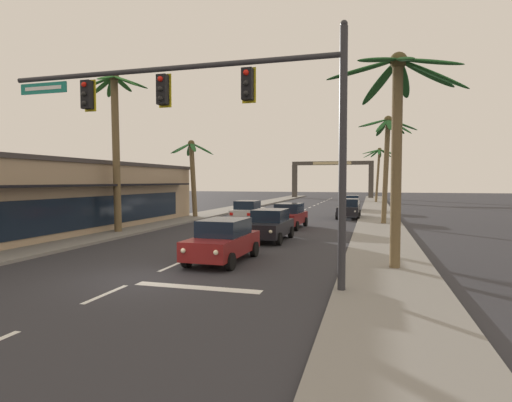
{
  "coord_description": "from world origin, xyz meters",
  "views": [
    {
      "loc": [
        7.21,
        -11.91,
        3.2
      ],
      "look_at": [
        1.63,
        8.0,
        2.2
      ],
      "focal_mm": 28.94,
      "sensor_mm": 36.0,
      "label": 1
    }
  ],
  "objects_px": {
    "sedan_third_in_queue": "(270,225)",
    "palm_left_third": "(192,165)",
    "sedan_parked_nearest_kerb": "(349,208)",
    "sedan_lead_at_stop_bar": "(223,240)",
    "palm_left_second": "(116,127)",
    "sedan_oncoming_far": "(248,211)",
    "storefront_strip_left": "(31,197)",
    "traffic_signal_mast": "(219,107)",
    "sedan_fifth_in_queue": "(289,215)",
    "palm_right_nearest": "(399,110)",
    "sedan_parked_mid_kerb": "(351,203)",
    "palm_right_farthest": "(379,161)",
    "town_gateway_arch": "(332,174)",
    "palm_right_second": "(387,145)"
  },
  "relations": [
    {
      "from": "sedan_oncoming_far",
      "to": "palm_right_nearest",
      "type": "relative_size",
      "value": 0.58
    },
    {
      "from": "town_gateway_arch",
      "to": "sedan_fifth_in_queue",
      "type": "bearing_deg",
      "value": -87.99
    },
    {
      "from": "palm_left_second",
      "to": "palm_right_second",
      "type": "distance_m",
      "value": 18.54
    },
    {
      "from": "palm_left_second",
      "to": "palm_right_nearest",
      "type": "distance_m",
      "value": 17.13
    },
    {
      "from": "sedan_third_in_queue",
      "to": "town_gateway_arch",
      "type": "distance_m",
      "value": 57.65
    },
    {
      "from": "traffic_signal_mast",
      "to": "sedan_fifth_in_queue",
      "type": "distance_m",
      "value": 16.58
    },
    {
      "from": "sedan_parked_nearest_kerb",
      "to": "sedan_lead_at_stop_bar",
      "type": "bearing_deg",
      "value": -100.25
    },
    {
      "from": "sedan_oncoming_far",
      "to": "storefront_strip_left",
      "type": "xyz_separation_m",
      "value": [
        -10.24,
        -10.81,
        1.39
      ]
    },
    {
      "from": "sedan_parked_mid_kerb",
      "to": "palm_right_nearest",
      "type": "distance_m",
      "value": 30.64
    },
    {
      "from": "storefront_strip_left",
      "to": "traffic_signal_mast",
      "type": "bearing_deg",
      "value": -28.64
    },
    {
      "from": "sedan_oncoming_far",
      "to": "sedan_fifth_in_queue",
      "type": "bearing_deg",
      "value": -39.01
    },
    {
      "from": "sedan_parked_nearest_kerb",
      "to": "town_gateway_arch",
      "type": "bearing_deg",
      "value": 97.12
    },
    {
      "from": "sedan_lead_at_stop_bar",
      "to": "sedan_parked_mid_kerb",
      "type": "xyz_separation_m",
      "value": [
        3.53,
        30.03,
        0.0
      ]
    },
    {
      "from": "sedan_lead_at_stop_bar",
      "to": "palm_right_farthest",
      "type": "relative_size",
      "value": 0.56
    },
    {
      "from": "sedan_third_in_queue",
      "to": "palm_left_third",
      "type": "height_order",
      "value": "palm_left_third"
    },
    {
      "from": "town_gateway_arch",
      "to": "palm_right_nearest",
      "type": "bearing_deg",
      "value": -82.76
    },
    {
      "from": "palm_right_second",
      "to": "town_gateway_arch",
      "type": "distance_m",
      "value": 48.46
    },
    {
      "from": "sedan_third_in_queue",
      "to": "sedan_parked_nearest_kerb",
      "type": "relative_size",
      "value": 1.01
    },
    {
      "from": "sedan_parked_nearest_kerb",
      "to": "palm_right_farthest",
      "type": "bearing_deg",
      "value": 84.0
    },
    {
      "from": "palm_left_third",
      "to": "sedan_parked_nearest_kerb",
      "type": "bearing_deg",
      "value": 13.68
    },
    {
      "from": "sedan_parked_mid_kerb",
      "to": "palm_right_farthest",
      "type": "relative_size",
      "value": 0.55
    },
    {
      "from": "traffic_signal_mast",
      "to": "sedan_lead_at_stop_bar",
      "type": "relative_size",
      "value": 2.48
    },
    {
      "from": "sedan_oncoming_far",
      "to": "palm_left_second",
      "type": "xyz_separation_m",
      "value": [
        -5.62,
        -8.95,
        5.61
      ]
    },
    {
      "from": "sedan_lead_at_stop_bar",
      "to": "palm_left_second",
      "type": "xyz_separation_m",
      "value": [
        -9.25,
        6.49,
        5.61
      ]
    },
    {
      "from": "sedan_fifth_in_queue",
      "to": "town_gateway_arch",
      "type": "distance_m",
      "value": 51.52
    },
    {
      "from": "sedan_parked_nearest_kerb",
      "to": "palm_left_second",
      "type": "xyz_separation_m",
      "value": [
        -13.03,
        -14.42,
        5.61
      ]
    },
    {
      "from": "town_gateway_arch",
      "to": "sedan_third_in_queue",
      "type": "bearing_deg",
      "value": -88.04
    },
    {
      "from": "palm_right_second",
      "to": "palm_right_farthest",
      "type": "xyz_separation_m",
      "value": [
        -0.08,
        31.9,
        0.33
      ]
    },
    {
      "from": "sedan_oncoming_far",
      "to": "palm_left_third",
      "type": "distance_m",
      "value": 7.18
    },
    {
      "from": "traffic_signal_mast",
      "to": "town_gateway_arch",
      "type": "bearing_deg",
      "value": 92.37
    },
    {
      "from": "palm_right_farthest",
      "to": "sedan_parked_mid_kerb",
      "type": "bearing_deg",
      "value": -99.81
    },
    {
      "from": "palm_left_third",
      "to": "palm_right_second",
      "type": "bearing_deg",
      "value": -6.41
    },
    {
      "from": "palm_right_nearest",
      "to": "palm_left_third",
      "type": "bearing_deg",
      "value": 131.74
    },
    {
      "from": "traffic_signal_mast",
      "to": "sedan_fifth_in_queue",
      "type": "xyz_separation_m",
      "value": [
        -0.98,
        15.91,
        -4.55
      ]
    },
    {
      "from": "palm_right_farthest",
      "to": "sedan_lead_at_stop_bar",
      "type": "bearing_deg",
      "value": -97.87
    },
    {
      "from": "sedan_parked_mid_kerb",
      "to": "palm_left_second",
      "type": "height_order",
      "value": "palm_left_second"
    },
    {
      "from": "sedan_parked_nearest_kerb",
      "to": "town_gateway_arch",
      "type": "height_order",
      "value": "town_gateway_arch"
    },
    {
      "from": "palm_left_third",
      "to": "storefront_strip_left",
      "type": "xyz_separation_m",
      "value": [
        -4.54,
        -13.08,
        -2.35
      ]
    },
    {
      "from": "sedan_lead_at_stop_bar",
      "to": "sedan_oncoming_far",
      "type": "distance_m",
      "value": 15.86
    },
    {
      "from": "traffic_signal_mast",
      "to": "palm_right_farthest",
      "type": "xyz_separation_m",
      "value": [
        5.38,
        51.43,
        0.7
      ]
    },
    {
      "from": "palm_left_second",
      "to": "traffic_signal_mast",
      "type": "bearing_deg",
      "value": -43.94
    },
    {
      "from": "sedan_parked_mid_kerb",
      "to": "sedan_parked_nearest_kerb",
      "type": "bearing_deg",
      "value": -88.45
    },
    {
      "from": "sedan_lead_at_stop_bar",
      "to": "sedan_third_in_queue",
      "type": "distance_m",
      "value": 6.16
    },
    {
      "from": "sedan_fifth_in_queue",
      "to": "palm_right_nearest",
      "type": "height_order",
      "value": "palm_right_nearest"
    },
    {
      "from": "palm_right_second",
      "to": "storefront_strip_left",
      "type": "bearing_deg",
      "value": -151.26
    },
    {
      "from": "sedan_parked_nearest_kerb",
      "to": "palm_left_third",
      "type": "distance_m",
      "value": 14.01
    },
    {
      "from": "sedan_parked_mid_kerb",
      "to": "palm_right_farthest",
      "type": "distance_m",
      "value": 18.8
    },
    {
      "from": "palm_left_second",
      "to": "palm_right_second",
      "type": "relative_size",
      "value": 1.23
    },
    {
      "from": "sedan_fifth_in_queue",
      "to": "storefront_strip_left",
      "type": "xyz_separation_m",
      "value": [
        -14.12,
        -7.66,
        1.39
      ]
    },
    {
      "from": "sedan_third_in_queue",
      "to": "sedan_parked_mid_kerb",
      "type": "distance_m",
      "value": 24.08
    }
  ]
}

